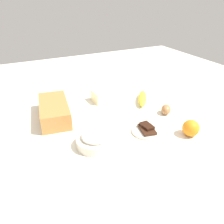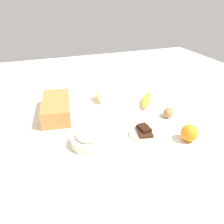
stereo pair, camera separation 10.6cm
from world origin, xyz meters
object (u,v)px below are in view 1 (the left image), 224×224
(chocolate_plate, at_px, (147,130))
(butter_block, at_px, (99,96))
(orange_fruit, at_px, (191,128))
(egg_near_butter, at_px, (166,109))
(banana, at_px, (142,98))
(flour_bowl, at_px, (95,140))
(loaf_pan, at_px, (54,110))

(chocolate_plate, bearing_deg, butter_block, 9.68)
(orange_fruit, relative_size, egg_near_butter, 1.09)
(banana, bearing_deg, chocolate_plate, 150.91)
(orange_fruit, bearing_deg, butter_block, 24.52)
(butter_block, relative_size, chocolate_plate, 0.69)
(orange_fruit, height_order, egg_near_butter, orange_fruit)
(flour_bowl, relative_size, orange_fruit, 2.09)
(flour_bowl, bearing_deg, butter_block, -25.59)
(orange_fruit, bearing_deg, banana, 0.40)
(chocolate_plate, bearing_deg, egg_near_butter, -60.97)
(egg_near_butter, bearing_deg, flour_bowl, 102.03)
(flour_bowl, distance_m, egg_near_butter, 0.43)
(butter_block, bearing_deg, loaf_pan, 105.35)
(banana, xyz_separation_m, egg_near_butter, (-0.17, -0.03, 0.00))
(orange_fruit, height_order, butter_block, orange_fruit)
(banana, height_order, butter_block, butter_block)
(flour_bowl, xyz_separation_m, butter_block, (0.36, -0.17, 0.00))
(banana, xyz_separation_m, orange_fruit, (-0.37, -0.00, 0.02))
(banana, relative_size, orange_fruit, 2.68)
(loaf_pan, relative_size, banana, 1.56)
(loaf_pan, height_order, butter_block, loaf_pan)
(chocolate_plate, bearing_deg, loaf_pan, 47.49)
(banana, height_order, chocolate_plate, banana)
(egg_near_butter, height_order, chocolate_plate, egg_near_butter)
(butter_block, bearing_deg, egg_near_butter, -138.47)
(loaf_pan, relative_size, chocolate_plate, 2.28)
(flour_bowl, relative_size, egg_near_butter, 2.29)
(loaf_pan, bearing_deg, orange_fruit, -121.12)
(loaf_pan, xyz_separation_m, chocolate_plate, (-0.30, -0.33, -0.03))
(orange_fruit, xyz_separation_m, butter_block, (0.47, 0.22, -0.01))
(butter_block, bearing_deg, orange_fruit, -155.48)
(orange_fruit, xyz_separation_m, chocolate_plate, (0.10, 0.15, -0.03))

